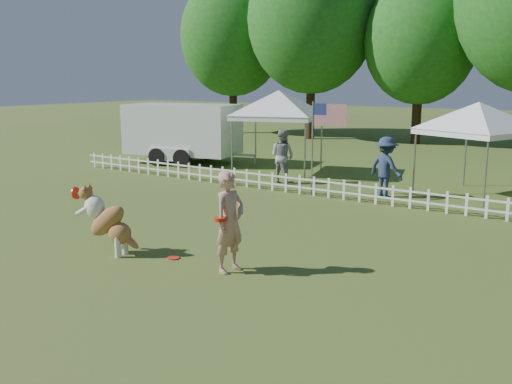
{
  "coord_description": "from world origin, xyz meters",
  "views": [
    {
      "loc": [
        7.42,
        -7.98,
        3.53
      ],
      "look_at": [
        0.55,
        2.0,
        1.1
      ],
      "focal_mm": 40.0,
      "sensor_mm": 36.0,
      "label": 1
    }
  ],
  "objects_px": {
    "dog": "(108,221)",
    "canopy_tent_left": "(278,133)",
    "frisbee_on_turf": "(173,258)",
    "spectator_a": "(282,156)",
    "flag_pole": "(312,148)",
    "spectator_b": "(386,167)",
    "canopy_tent_right": "(476,151)",
    "cargo_trailer": "(183,133)",
    "handler": "(230,222)"
  },
  "relations": [
    {
      "from": "cargo_trailer",
      "to": "spectator_b",
      "type": "distance_m",
      "value": 9.97
    },
    {
      "from": "flag_pole",
      "to": "spectator_a",
      "type": "relative_size",
      "value": 1.54
    },
    {
      "from": "flag_pole",
      "to": "spectator_b",
      "type": "relative_size",
      "value": 1.56
    },
    {
      "from": "cargo_trailer",
      "to": "flag_pole",
      "type": "xyz_separation_m",
      "value": [
        7.72,
        -2.75,
        0.16
      ]
    },
    {
      "from": "dog",
      "to": "flag_pole",
      "type": "bearing_deg",
      "value": 74.6
    },
    {
      "from": "canopy_tent_right",
      "to": "flag_pole",
      "type": "height_order",
      "value": "flag_pole"
    },
    {
      "from": "handler",
      "to": "spectator_a",
      "type": "relative_size",
      "value": 1.03
    },
    {
      "from": "handler",
      "to": "frisbee_on_turf",
      "type": "relative_size",
      "value": 7.69
    },
    {
      "from": "handler",
      "to": "spectator_b",
      "type": "bearing_deg",
      "value": 6.33
    },
    {
      "from": "frisbee_on_turf",
      "to": "spectator_a",
      "type": "height_order",
      "value": "spectator_a"
    },
    {
      "from": "canopy_tent_left",
      "to": "spectator_b",
      "type": "relative_size",
      "value": 1.66
    },
    {
      "from": "cargo_trailer",
      "to": "spectator_a",
      "type": "relative_size",
      "value": 3.1
    },
    {
      "from": "canopy_tent_right",
      "to": "cargo_trailer",
      "type": "distance_m",
      "value": 11.93
    },
    {
      "from": "canopy_tent_right",
      "to": "spectator_b",
      "type": "distance_m",
      "value": 2.72
    },
    {
      "from": "handler",
      "to": "spectator_a",
      "type": "bearing_deg",
      "value": 30.75
    },
    {
      "from": "spectator_a",
      "to": "cargo_trailer",
      "type": "bearing_deg",
      "value": -10.5
    },
    {
      "from": "flag_pole",
      "to": "spectator_a",
      "type": "xyz_separation_m",
      "value": [
        -1.76,
        1.11,
        -0.5
      ]
    },
    {
      "from": "cargo_trailer",
      "to": "spectator_a",
      "type": "distance_m",
      "value": 6.19
    },
    {
      "from": "handler",
      "to": "spectator_b",
      "type": "distance_m",
      "value": 8.02
    },
    {
      "from": "canopy_tent_left",
      "to": "canopy_tent_right",
      "type": "bearing_deg",
      "value": -17.82
    },
    {
      "from": "flag_pole",
      "to": "handler",
      "type": "bearing_deg",
      "value": -88.65
    },
    {
      "from": "frisbee_on_turf",
      "to": "spectator_a",
      "type": "bearing_deg",
      "value": 107.59
    },
    {
      "from": "frisbee_on_turf",
      "to": "cargo_trailer",
      "type": "xyz_separation_m",
      "value": [
        -8.6,
        9.97,
        1.24
      ]
    },
    {
      "from": "frisbee_on_turf",
      "to": "flag_pole",
      "type": "xyz_separation_m",
      "value": [
        -0.89,
        7.22,
        1.41
      ]
    },
    {
      "from": "frisbee_on_turf",
      "to": "spectator_b",
      "type": "relative_size",
      "value": 0.13
    },
    {
      "from": "dog",
      "to": "flag_pole",
      "type": "xyz_separation_m",
      "value": [
        0.39,
        7.74,
        0.72
      ]
    },
    {
      "from": "spectator_a",
      "to": "canopy_tent_right",
      "type": "bearing_deg",
      "value": -162.69
    },
    {
      "from": "canopy_tent_right",
      "to": "spectator_a",
      "type": "distance_m",
      "value": 6.13
    },
    {
      "from": "handler",
      "to": "dog",
      "type": "relative_size",
      "value": 1.36
    },
    {
      "from": "frisbee_on_turf",
      "to": "cargo_trailer",
      "type": "distance_m",
      "value": 13.23
    },
    {
      "from": "flag_pole",
      "to": "spectator_b",
      "type": "xyz_separation_m",
      "value": [
        2.06,
        0.84,
        -0.51
      ]
    },
    {
      "from": "handler",
      "to": "canopy_tent_right",
      "type": "relative_size",
      "value": 0.68
    },
    {
      "from": "dog",
      "to": "spectator_a",
      "type": "bearing_deg",
      "value": 86.26
    },
    {
      "from": "dog",
      "to": "spectator_b",
      "type": "relative_size",
      "value": 0.76
    },
    {
      "from": "spectator_b",
      "to": "frisbee_on_turf",
      "type": "bearing_deg",
      "value": 101.65
    },
    {
      "from": "flag_pole",
      "to": "spectator_b",
      "type": "bearing_deg",
      "value": 6.08
    },
    {
      "from": "frisbee_on_turf",
      "to": "spectator_a",
      "type": "xyz_separation_m",
      "value": [
        -2.64,
        8.34,
        0.91
      ]
    },
    {
      "from": "frisbee_on_turf",
      "to": "canopy_tent_left",
      "type": "xyz_separation_m",
      "value": [
        -3.78,
        9.87,
        1.5
      ]
    },
    {
      "from": "dog",
      "to": "flag_pole",
      "type": "relative_size",
      "value": 0.49
    },
    {
      "from": "canopy_tent_left",
      "to": "canopy_tent_right",
      "type": "height_order",
      "value": "canopy_tent_left"
    },
    {
      "from": "handler",
      "to": "frisbee_on_turf",
      "type": "bearing_deg",
      "value": 96.65
    },
    {
      "from": "frisbee_on_turf",
      "to": "handler",
      "type": "bearing_deg",
      "value": 1.8
    },
    {
      "from": "canopy_tent_left",
      "to": "cargo_trailer",
      "type": "distance_m",
      "value": 4.83
    },
    {
      "from": "frisbee_on_turf",
      "to": "flag_pole",
      "type": "relative_size",
      "value": 0.09
    },
    {
      "from": "flag_pole",
      "to": "cargo_trailer",
      "type": "bearing_deg",
      "value": 144.18
    },
    {
      "from": "spectator_a",
      "to": "spectator_b",
      "type": "bearing_deg",
      "value": -179.2
    },
    {
      "from": "spectator_a",
      "to": "spectator_b",
      "type": "height_order",
      "value": "spectator_a"
    },
    {
      "from": "canopy_tent_right",
      "to": "cargo_trailer",
      "type": "xyz_separation_m",
      "value": [
        -11.93,
        0.32,
        -0.14
      ]
    },
    {
      "from": "frisbee_on_turf",
      "to": "canopy_tent_left",
      "type": "distance_m",
      "value": 10.68
    },
    {
      "from": "dog",
      "to": "canopy_tent_left",
      "type": "distance_m",
      "value": 10.72
    }
  ]
}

